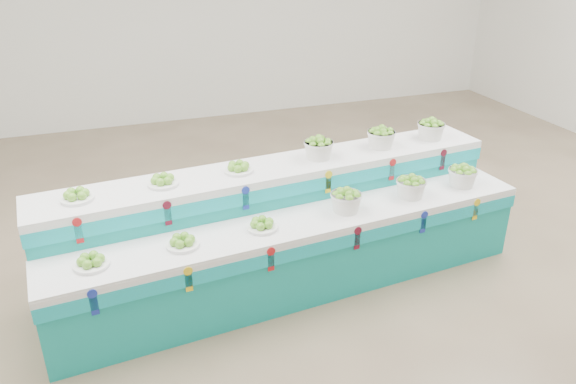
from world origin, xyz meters
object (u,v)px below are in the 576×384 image
object	(u,v)px
display_stand	(288,228)
basket_upper_right	(431,129)
basket_lower_left	(346,200)
plate_upper_mid	(163,180)

from	to	relation	value
display_stand	basket_upper_right	xyz separation A→B (m)	(1.67, 0.41, 0.61)
basket_lower_left	basket_upper_right	size ratio (longest dim) A/B	1.00
basket_lower_left	basket_upper_right	bearing A→B (deg)	27.68
display_stand	plate_upper_mid	bearing A→B (deg)	165.41
plate_upper_mid	basket_upper_right	distance (m)	2.72
display_stand	basket_lower_left	xyz separation A→B (m)	(0.45, -0.23, 0.31)
basket_upper_right	basket_lower_left	bearing A→B (deg)	-152.32
plate_upper_mid	basket_upper_right	world-z (taller)	basket_upper_right
display_stand	basket_lower_left	size ratio (longest dim) A/B	15.68
display_stand	basket_upper_right	size ratio (longest dim) A/B	15.68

